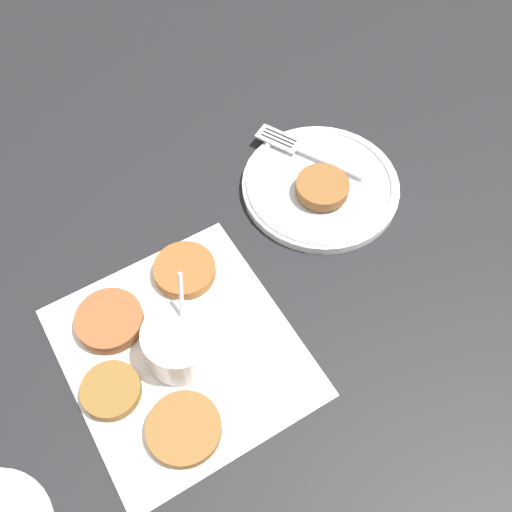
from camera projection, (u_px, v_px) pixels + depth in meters
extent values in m
plane|color=black|center=(190.00, 366.00, 0.72)|extent=(4.00, 4.00, 0.00)
cube|color=white|center=(180.00, 352.00, 0.73)|extent=(0.30, 0.28, 0.00)
cylinder|color=silver|center=(182.00, 342.00, 0.70)|extent=(0.09, 0.09, 0.06)
cylinder|color=#C65123|center=(183.00, 346.00, 0.71)|extent=(0.07, 0.07, 0.03)
cone|color=silver|center=(164.00, 308.00, 0.70)|extent=(0.02, 0.02, 0.02)
cylinder|color=silver|center=(182.00, 311.00, 0.68)|extent=(0.04, 0.03, 0.10)
cylinder|color=brown|center=(110.00, 321.00, 0.74)|extent=(0.08, 0.08, 0.02)
cylinder|color=brown|center=(111.00, 390.00, 0.69)|extent=(0.07, 0.07, 0.01)
cylinder|color=brown|center=(185.00, 270.00, 0.78)|extent=(0.08, 0.08, 0.02)
cylinder|color=brown|center=(184.00, 429.00, 0.67)|extent=(0.09, 0.09, 0.01)
cylinder|color=silver|center=(320.00, 186.00, 0.86)|extent=(0.23, 0.23, 0.01)
torus|color=silver|center=(321.00, 183.00, 0.85)|extent=(0.22, 0.22, 0.01)
cylinder|color=brown|center=(322.00, 187.00, 0.83)|extent=(0.07, 0.07, 0.02)
cube|color=silver|center=(331.00, 162.00, 0.87)|extent=(0.10, 0.06, 0.00)
cube|color=silver|center=(279.00, 139.00, 0.89)|extent=(0.07, 0.05, 0.00)
cube|color=black|center=(281.00, 135.00, 0.89)|extent=(0.05, 0.03, 0.00)
cube|color=black|center=(279.00, 138.00, 0.89)|extent=(0.05, 0.03, 0.00)
cube|color=black|center=(276.00, 141.00, 0.89)|extent=(0.05, 0.03, 0.00)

